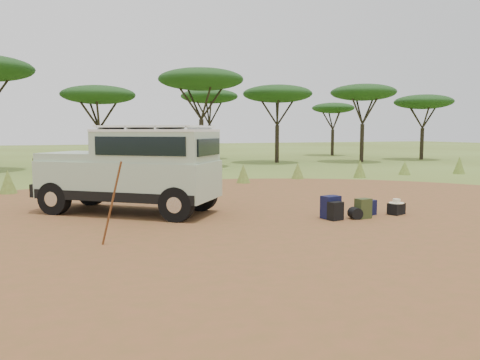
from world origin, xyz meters
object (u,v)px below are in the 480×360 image
object	(u,v)px
backpack_black	(335,211)
duffel_navy	(369,208)
walking_staff	(112,204)
backpack_navy	(331,207)
backpack_olive	(363,209)
hard_case	(396,209)
safari_vehicle	(134,171)

from	to	relation	value
backpack_black	duffel_navy	distance (m)	1.26
walking_staff	duffel_navy	bearing A→B (deg)	-51.13
backpack_navy	backpack_olive	xyz separation A→B (m)	(0.77, -0.30, -0.04)
backpack_black	hard_case	size ratio (longest dim) A/B	1.09
backpack_black	hard_case	xyz separation A→B (m)	(1.95, 0.10, -0.08)
safari_vehicle	backpack_black	xyz separation A→B (m)	(4.45, -2.89, -0.90)
walking_staff	backpack_black	distance (m)	5.49
duffel_navy	backpack_navy	bearing A→B (deg)	165.84
backpack_black	walking_staff	bearing A→B (deg)	175.69
safari_vehicle	backpack_black	size ratio (longest dim) A/B	10.57
backpack_olive	hard_case	size ratio (longest dim) A/B	1.19
backpack_navy	walking_staff	bearing A→B (deg)	178.26
walking_staff	hard_case	size ratio (longest dim) A/B	3.92
backpack_navy	duffel_navy	size ratio (longest dim) A/B	1.44
walking_staff	backpack_navy	distance (m)	5.54
walking_staff	duffel_navy	size ratio (longest dim) A/B	4.18
backpack_black	backpack_navy	size ratio (longest dim) A/B	0.80
walking_staff	backpack_navy	bearing A→B (deg)	-49.93
walking_staff	safari_vehicle	bearing A→B (deg)	15.52
backpack_navy	backpack_olive	world-z (taller)	backpack_navy
safari_vehicle	hard_case	size ratio (longest dim) A/B	11.48
safari_vehicle	backpack_olive	world-z (taller)	safari_vehicle
backpack_navy	hard_case	xyz separation A→B (m)	(1.93, -0.16, -0.14)
walking_staff	hard_case	world-z (taller)	walking_staff
hard_case	backpack_black	bearing A→B (deg)	163.61
hard_case	walking_staff	bearing A→B (deg)	166.11
backpack_black	backpack_olive	world-z (taller)	backpack_olive
safari_vehicle	duffel_navy	xyz separation A→B (m)	(5.67, -2.59, -0.93)
duffel_navy	hard_case	xyz separation A→B (m)	(0.73, -0.20, -0.05)
backpack_navy	duffel_navy	world-z (taller)	backpack_navy
safari_vehicle	hard_case	bearing A→B (deg)	14.51
walking_staff	backpack_black	bearing A→B (deg)	-52.55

